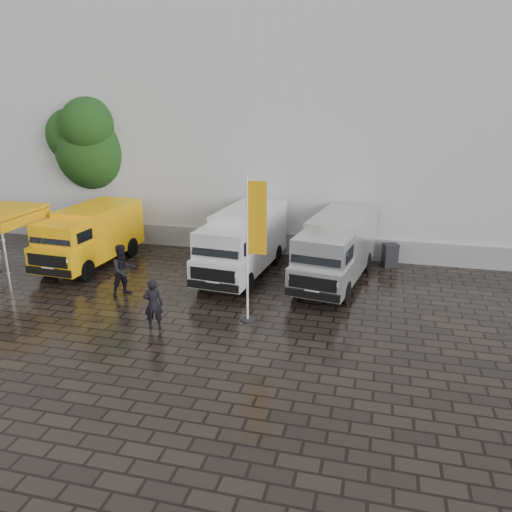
{
  "coord_description": "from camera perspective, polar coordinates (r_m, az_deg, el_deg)",
  "views": [
    {
      "loc": [
        3.56,
        -14.21,
        7.15
      ],
      "look_at": [
        -0.59,
        2.2,
        1.69
      ],
      "focal_mm": 35.0,
      "sensor_mm": 36.0,
      "label": 1
    }
  ],
  "objects": [
    {
      "name": "ground",
      "position": [
        16.31,
        0.13,
        -8.13
      ],
      "size": [
        120.0,
        120.0,
        0.0
      ],
      "primitive_type": "plane",
      "color": "black",
      "rests_on": "ground"
    },
    {
      "name": "van_yellow",
      "position": [
        22.85,
        -18.45,
        2.01
      ],
      "size": [
        2.43,
        5.59,
        2.53
      ],
      "primitive_type": null,
      "rotation": [
        0.0,
        0.0,
        -0.06
      ],
      "color": "#FFB10D",
      "rests_on": "ground"
    },
    {
      "name": "hall_plinth",
      "position": [
        23.19,
        9.75,
        0.95
      ],
      "size": [
        44.0,
        0.15,
        1.0
      ],
      "primitive_type": "cube",
      "color": "gray",
      "rests_on": "ground"
    },
    {
      "name": "van_silver",
      "position": [
        19.86,
        9.1,
        0.52
      ],
      "size": [
        2.95,
        6.26,
        2.61
      ],
      "primitive_type": null,
      "rotation": [
        0.0,
        0.0,
        -0.16
      ],
      "color": "#BCBEC1",
      "rests_on": "ground"
    },
    {
      "name": "van_white",
      "position": [
        20.51,
        -1.54,
        1.36
      ],
      "size": [
        2.54,
        6.26,
        2.65
      ],
      "primitive_type": null,
      "rotation": [
        0.0,
        0.0,
        -0.08
      ],
      "color": "silver",
      "rests_on": "ground"
    },
    {
      "name": "wheelie_bin",
      "position": [
        22.54,
        15.07,
        0.11
      ],
      "size": [
        0.78,
        0.78,
        1.02
      ],
      "primitive_type": "cube",
      "rotation": [
        0.0,
        0.0,
        0.32
      ],
      "color": "black",
      "rests_on": "ground"
    },
    {
      "name": "person_front",
      "position": [
        16.23,
        -11.67,
        -5.42
      ],
      "size": [
        0.7,
        0.57,
        1.67
      ],
      "primitive_type": "imported",
      "rotation": [
        0.0,
        0.0,
        3.46
      ],
      "color": "black",
      "rests_on": "ground"
    },
    {
      "name": "tree",
      "position": [
        27.39,
        -17.78,
        12.01
      ],
      "size": [
        4.12,
        4.17,
        7.39
      ],
      "color": "black",
      "rests_on": "ground"
    },
    {
      "name": "person_tent",
      "position": [
        19.13,
        -14.93,
        -1.57
      ],
      "size": [
        1.15,
        1.2,
        1.96
      ],
      "primitive_type": "imported",
      "rotation": [
        0.0,
        0.0,
        0.98
      ],
      "color": "black",
      "rests_on": "ground"
    },
    {
      "name": "exhibition_hall",
      "position": [
        30.28,
        11.67,
        15.35
      ],
      "size": [
        44.0,
        16.0,
        12.0
      ],
      "primitive_type": "cube",
      "color": "silver",
      "rests_on": "ground"
    },
    {
      "name": "flagpole",
      "position": [
        15.82,
        -0.37,
        1.56
      ],
      "size": [
        0.88,
        0.5,
        4.86
      ],
      "color": "black",
      "rests_on": "ground"
    }
  ]
}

